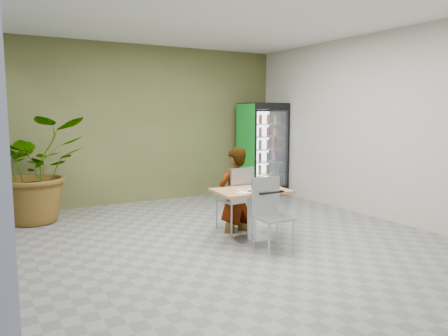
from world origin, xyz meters
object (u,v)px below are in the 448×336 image
Objects in this scene: dining_table at (251,204)px; seated_woman at (235,199)px; chair_far at (238,194)px; soda_cup at (259,182)px; cafeteria_tray at (266,191)px; potted_plant at (35,169)px; beverage_fridge at (263,149)px; chair_near at (269,208)px.

dining_table is 0.60m from seated_woman.
chair_far is 0.53m from soda_cup.
dining_table is 0.36m from cafeteria_tray.
potted_plant is (-2.59, 3.01, 0.13)m from cafeteria_tray.
seated_woman is 3.41m from potted_plant.
cafeteria_tray reaches higher than dining_table.
dining_table is at bearing -158.53° from soda_cup.
dining_table is at bearing -47.42° from potted_plant.
cafeteria_tray is (-0.12, -0.34, -0.07)m from soda_cup.
cafeteria_tray is (-0.02, -0.86, 0.26)m from seated_woman.
beverage_fridge reaches higher than potted_plant.
dining_table is 3.67m from beverage_fridge.
chair_far is at bearing -39.96° from potted_plant.
dining_table is 0.61× the size of potted_plant.
cafeteria_tray is at bearing 79.44° from chair_far.
chair_near reaches higher than dining_table.
beverage_fridge reaches higher than cafeteria_tray.
dining_table is 0.37m from soda_cup.
soda_cup is (0.09, -0.46, 0.25)m from chair_far.
soda_cup is at bearing -126.79° from beverage_fridge.
soda_cup reaches higher than cafeteria_tray.
seated_woman is 0.62m from soda_cup.
dining_table is 0.68× the size of seated_woman.
potted_plant reaches higher than seated_woman.
chair_far is 5.69× the size of soda_cup.
potted_plant is at bearing -47.32° from seated_woman.
seated_woman reaches higher than dining_table.
potted_plant is at bearing 130.76° from chair_near.
chair_near is 1.07m from seated_woman.
seated_woman is (0.10, 0.59, -0.03)m from dining_table.
seated_woman is 9.11× the size of soda_cup.
chair_far reaches higher than cafeteria_tray.
chair_near is 5.53× the size of soda_cup.
cafeteria_tray is (-0.04, -0.80, 0.17)m from chair_far.
chair_far is 1.02m from chair_near.
dining_table is 0.47m from chair_near.
cafeteria_tray is 3.82m from beverage_fridge.
soda_cup is 0.44× the size of cafeteria_tray.
potted_plant is (-2.52, 2.74, 0.36)m from dining_table.
chair_near is at bearing 76.20° from seated_woman.
soda_cup is (0.10, -0.52, 0.33)m from seated_woman.
seated_woman reaches higher than soda_cup.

